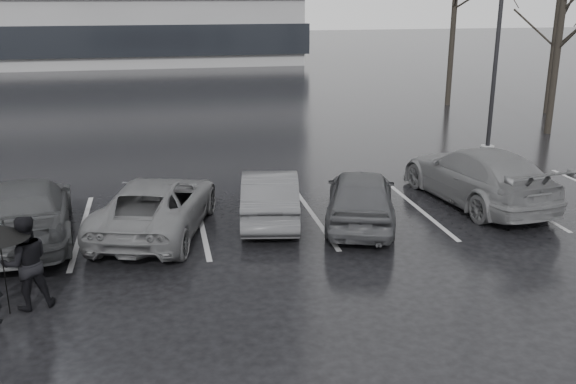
# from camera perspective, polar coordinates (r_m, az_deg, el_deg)

# --- Properties ---
(ground) EXTENTS (160.00, 160.00, 0.00)m
(ground) POSITION_cam_1_polar(r_m,az_deg,el_deg) (13.82, 2.19, -5.49)
(ground) COLOR black
(ground) RESTS_ON ground
(car_main) EXTENTS (2.74, 4.28, 1.35)m
(car_main) POSITION_cam_1_polar(r_m,az_deg,el_deg) (15.45, 6.49, -0.40)
(car_main) COLOR black
(car_main) RESTS_ON ground
(car_west_a) EXTENTS (1.94, 3.97, 1.25)m
(car_west_a) POSITION_cam_1_polar(r_m,az_deg,el_deg) (15.62, -1.62, -0.29)
(car_west_a) COLOR #2A2A2C
(car_west_a) RESTS_ON ground
(car_west_b) EXTENTS (3.33, 5.05, 1.29)m
(car_west_b) POSITION_cam_1_polar(r_m,az_deg,el_deg) (15.13, -11.64, -1.18)
(car_west_b) COLOR #434345
(car_west_b) RESTS_ON ground
(car_west_c) EXTENTS (2.54, 5.04, 1.40)m
(car_west_c) POSITION_cam_1_polar(r_m,az_deg,el_deg) (15.46, -22.34, -1.54)
(car_west_c) COLOR black
(car_west_c) RESTS_ON ground
(car_east) EXTENTS (2.69, 5.32, 1.48)m
(car_east) POSITION_cam_1_polar(r_m,az_deg,el_deg) (17.62, 16.48, 1.43)
(car_east) COLOR #434345
(car_east) RESTS_ON ground
(pedestrian_right) EXTENTS (0.99, 0.88, 1.71)m
(pedestrian_right) POSITION_cam_1_polar(r_m,az_deg,el_deg) (12.13, -22.26, -5.85)
(pedestrian_right) COLOR black
(pedestrian_right) RESTS_ON ground
(lamp_post) EXTENTS (0.45, 0.45, 8.31)m
(lamp_post) POSITION_cam_1_polar(r_m,az_deg,el_deg) (23.18, 18.14, 12.70)
(lamp_post) COLOR gray
(lamp_post) RESTS_ON ground
(stall_stripes) EXTENTS (19.72, 5.00, 0.00)m
(stall_stripes) POSITION_cam_1_polar(r_m,az_deg,el_deg) (15.96, -2.73, -2.28)
(stall_stripes) COLOR #99999B
(stall_stripes) RESTS_ON ground
(tree_east) EXTENTS (0.26, 0.26, 8.00)m
(tree_east) POSITION_cam_1_polar(r_m,az_deg,el_deg) (26.99, 23.02, 13.16)
(tree_east) COLOR black
(tree_east) RESTS_ON ground
(tree_ne) EXTENTS (0.26, 0.26, 7.00)m
(tree_ne) POSITION_cam_1_polar(r_m,az_deg,el_deg) (31.73, 22.67, 12.73)
(tree_ne) COLOR black
(tree_ne) RESTS_ON ground
(tree_north) EXTENTS (0.26, 0.26, 8.50)m
(tree_north) POSITION_cam_1_polar(r_m,az_deg,el_deg) (32.57, 14.53, 14.91)
(tree_north) COLOR black
(tree_north) RESTS_ON ground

